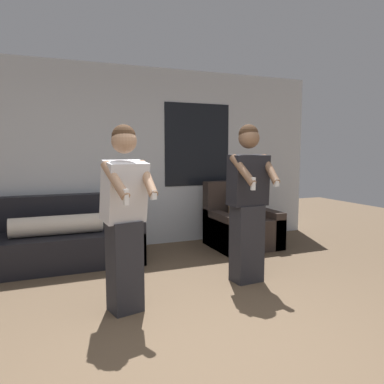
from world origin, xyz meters
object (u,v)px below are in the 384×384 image
object	(u,v)px
person_left	(125,217)
person_right	(248,202)
couch	(57,241)
armchair	(241,225)

from	to	relation	value
person_left	person_right	bearing A→B (deg)	10.93
couch	armchair	distance (m)	2.66
person_left	couch	bearing A→B (deg)	105.92
couch	person_left	distance (m)	1.94
couch	person_right	xyz separation A→B (m)	(1.93, -1.51, 0.59)
couch	armchair	xyz separation A→B (m)	(2.66, -0.12, 0.03)
couch	person_left	xyz separation A→B (m)	(0.51, -1.78, 0.58)
couch	person_right	bearing A→B (deg)	-37.96
person_left	person_right	world-z (taller)	person_right
armchair	person_right	distance (m)	1.67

